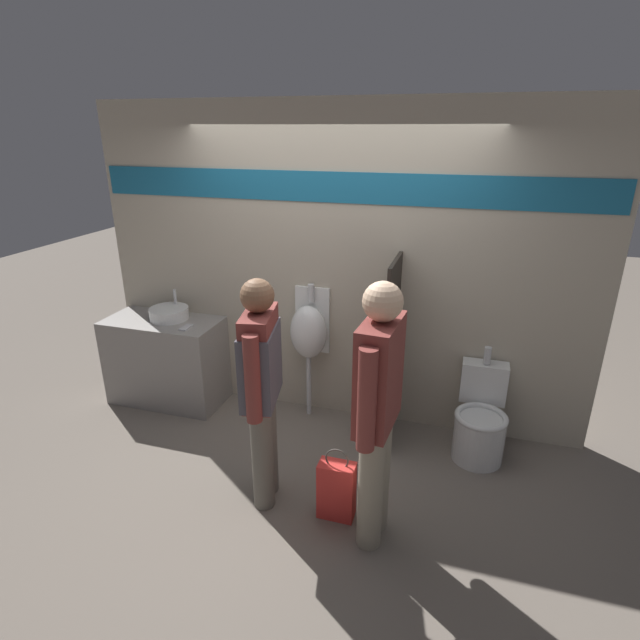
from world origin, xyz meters
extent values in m
plane|color=#70665B|center=(0.00, 0.00, 0.00)|extent=(16.00, 16.00, 0.00)
cube|color=#B2A893|center=(0.00, 0.60, 1.35)|extent=(4.29, 0.06, 2.70)
cube|color=#19668E|center=(0.00, 0.56, 2.03)|extent=(4.21, 0.01, 0.24)
cube|color=gray|center=(-1.56, 0.30, 0.41)|extent=(1.06, 0.53, 0.82)
cylinder|color=silver|center=(-1.51, 0.36, 0.87)|extent=(0.36, 0.36, 0.11)
cylinder|color=silver|center=(-1.51, 0.48, 1.00)|extent=(0.03, 0.03, 0.14)
cube|color=#B7B7BC|center=(-1.24, 0.20, 0.83)|extent=(0.07, 0.14, 0.01)
cube|color=#28231E|center=(0.56, 0.29, 0.78)|extent=(0.03, 0.55, 1.55)
cylinder|color=silver|center=(-0.19, 0.44, 0.30)|extent=(0.04, 0.04, 0.59)
ellipsoid|color=silver|center=(-0.19, 0.44, 0.82)|extent=(0.33, 0.24, 0.48)
cube|color=silver|center=(-0.19, 0.56, 0.89)|extent=(0.31, 0.02, 0.60)
cylinder|color=silver|center=(-0.19, 0.52, 1.15)|extent=(0.06, 0.06, 0.16)
cylinder|color=silver|center=(1.30, 0.19, 0.19)|extent=(0.39, 0.39, 0.37)
torus|color=silver|center=(1.30, 0.19, 0.38)|extent=(0.41, 0.41, 0.04)
cube|color=silver|center=(1.30, 0.48, 0.54)|extent=(0.36, 0.16, 0.34)
cylinder|color=silver|center=(1.30, 0.46, 0.79)|extent=(0.06, 0.06, 0.14)
cylinder|color=#666056|center=(-0.12, -0.78, 0.39)|extent=(0.15, 0.15, 0.79)
cylinder|color=#666056|center=(-0.15, -0.63, 0.39)|extent=(0.15, 0.15, 0.79)
cube|color=brown|center=(-0.13, -0.70, 1.10)|extent=(0.26, 0.44, 0.62)
cube|color=#4C4C56|center=(-0.13, -0.70, 1.05)|extent=(0.29, 0.47, 0.50)
cylinder|color=brown|center=(-0.09, -0.93, 1.07)|extent=(0.10, 0.10, 0.57)
cylinder|color=brown|center=(-0.18, -0.47, 1.07)|extent=(0.10, 0.10, 0.57)
sphere|color=brown|center=(-0.13, -0.70, 1.52)|extent=(0.21, 0.21, 0.21)
cylinder|color=gray|center=(0.65, -0.91, 0.42)|extent=(0.16, 0.16, 0.83)
cylinder|color=gray|center=(0.66, -0.75, 0.42)|extent=(0.16, 0.16, 0.83)
cube|color=brown|center=(0.66, -0.83, 1.16)|extent=(0.22, 0.45, 0.66)
cylinder|color=brown|center=(0.64, -1.08, 1.13)|extent=(0.10, 0.10, 0.61)
cylinder|color=brown|center=(0.68, -0.58, 1.13)|extent=(0.10, 0.10, 0.61)
sphere|color=beige|center=(0.66, -0.83, 1.60)|extent=(0.23, 0.23, 0.23)
cube|color=red|center=(0.39, -0.74, 0.21)|extent=(0.24, 0.13, 0.42)
torus|color=#4C4742|center=(0.39, -0.74, 0.46)|extent=(0.16, 0.01, 0.16)
camera|label=1|loc=(1.07, -3.35, 2.48)|focal=28.00mm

